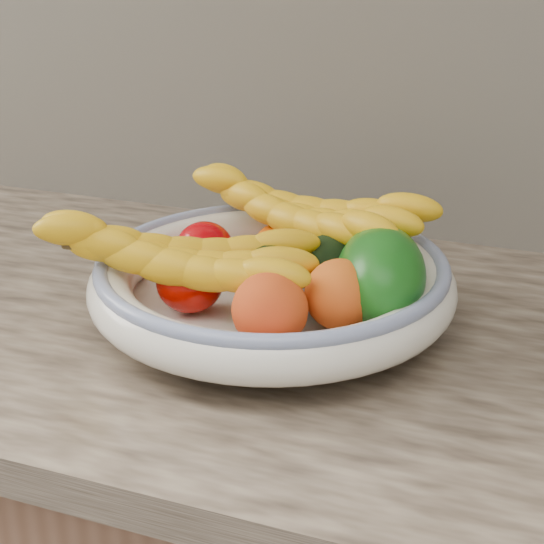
{
  "coord_description": "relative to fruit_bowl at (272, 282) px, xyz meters",
  "views": [
    {
      "loc": [
        0.29,
        0.9,
        1.31
      ],
      "look_at": [
        0.0,
        1.66,
        0.96
      ],
      "focal_mm": 55.0,
      "sensor_mm": 36.0,
      "label": 1
    }
  ],
  "objects": [
    {
      "name": "fruit_bowl",
      "position": [
        0.0,
        0.0,
        0.0
      ],
      "size": [
        0.39,
        0.39,
        0.08
      ],
      "color": "silver",
      "rests_on": "kitchen_counter"
    },
    {
      "name": "clementine_back_left",
      "position": [
        -0.03,
        0.09,
        0.01
      ],
      "size": [
        0.07,
        0.07,
        0.05
      ],
      "primitive_type": "ellipsoid",
      "rotation": [
        0.0,
        0.0,
        -0.36
      ],
      "color": "#DE5304",
      "rests_on": "fruit_bowl"
    },
    {
      "name": "clementine_back_right",
      "position": [
        0.01,
        0.12,
        0.01
      ],
      "size": [
        0.07,
        0.07,
        0.05
      ],
      "primitive_type": "ellipsoid",
      "rotation": [
        0.0,
        0.0,
        0.38
      ],
      "color": "orange",
      "rests_on": "fruit_bowl"
    },
    {
      "name": "clementine_back_mid",
      "position": [
        0.0,
        0.06,
        0.01
      ],
      "size": [
        0.05,
        0.05,
        0.05
      ],
      "primitive_type": "ellipsoid",
      "rotation": [
        0.0,
        0.0,
        -0.02
      ],
      "color": "#E05304",
      "rests_on": "fruit_bowl"
    },
    {
      "name": "tomato_left",
      "position": [
        -0.1,
        0.04,
        0.01
      ],
      "size": [
        0.07,
        0.07,
        0.06
      ],
      "primitive_type": "ellipsoid",
      "rotation": [
        0.0,
        0.0,
        0.03
      ],
      "color": "#B20005",
      "rests_on": "fruit_bowl"
    },
    {
      "name": "tomato_near_left",
      "position": [
        -0.07,
        -0.06,
        0.01
      ],
      "size": [
        0.08,
        0.08,
        0.06
      ],
      "primitive_type": "ellipsoid",
      "rotation": [
        0.0,
        0.0,
        0.19
      ],
      "color": "#A80700",
      "rests_on": "fruit_bowl"
    },
    {
      "name": "avocado_center",
      "position": [
        0.0,
        -0.02,
        0.02
      ],
      "size": [
        0.09,
        0.11,
        0.07
      ],
      "primitive_type": "ellipsoid",
      "rotation": [
        0.0,
        0.0,
        0.25
      ],
      "color": "black",
      "rests_on": "fruit_bowl"
    },
    {
      "name": "avocado_right",
      "position": [
        0.06,
        0.04,
        0.02
      ],
      "size": [
        0.1,
        0.12,
        0.07
      ],
      "primitive_type": "ellipsoid",
      "rotation": [
        0.0,
        0.0,
        -0.31
      ],
      "color": "black",
      "rests_on": "fruit_bowl"
    },
    {
      "name": "green_mango",
      "position": [
        0.12,
        -0.01,
        0.03
      ],
      "size": [
        0.15,
        0.17,
        0.12
      ],
      "primitive_type": "ellipsoid",
      "rotation": [
        0.0,
        0.31,
        0.34
      ],
      "color": "#0E4E0E",
      "rests_on": "fruit_bowl"
    },
    {
      "name": "peach_front",
      "position": [
        0.04,
        -0.1,
        0.02
      ],
      "size": [
        0.08,
        0.08,
        0.07
      ],
      "primitive_type": "ellipsoid",
      "rotation": [
        0.0,
        0.0,
        0.13
      ],
      "color": "orange",
      "rests_on": "fruit_bowl"
    },
    {
      "name": "peach_right",
      "position": [
        0.09,
        -0.05,
        0.02
      ],
      "size": [
        0.09,
        0.09,
        0.07
      ],
      "primitive_type": "ellipsoid",
      "rotation": [
        0.0,
        0.0,
        0.4
      ],
      "color": "orange",
      "rests_on": "fruit_bowl"
    },
    {
      "name": "banana_bunch_back",
      "position": [
        -0.0,
        0.09,
        0.04
      ],
      "size": [
        0.35,
        0.21,
        0.09
      ],
      "primitive_type": null,
      "rotation": [
        0.0,
        0.0,
        -0.3
      ],
      "color": "yellow",
      "rests_on": "fruit_bowl"
    },
    {
      "name": "banana_bunch_front",
      "position": [
        -0.08,
        -0.06,
        0.03
      ],
      "size": [
        0.33,
        0.18,
        0.08
      ],
      "primitive_type": null,
      "rotation": [
        0.0,
        0.0,
        0.22
      ],
      "color": "#EDB213",
      "rests_on": "fruit_bowl"
    }
  ]
}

